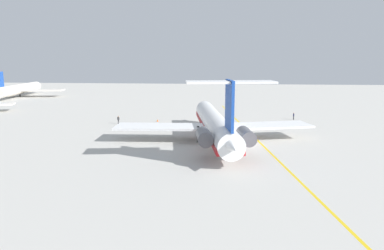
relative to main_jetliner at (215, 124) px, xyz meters
The scene contains 7 objects.
ground 6.48m from the main_jetliner, 105.05° to the right, with size 294.03×294.03×0.00m, color #B7B5AD.
main_jetliner is the anchor object (origin of this frame).
airliner_far_right 102.97m from the main_jetliner, 48.16° to the left, with size 33.61×33.30×10.04m.
ground_crew_near_nose 30.76m from the main_jetliner, 36.11° to the right, with size 0.42×0.28×1.75m.
ground_crew_near_tail 27.03m from the main_jetliner, 54.97° to the left, with size 0.29×0.46×1.80m.
safety_cone_nose 24.02m from the main_jetliner, 35.65° to the left, with size 0.40×0.40×0.55m, color #EA590F.
taxiway_centreline 8.36m from the main_jetliner, 81.74° to the right, with size 95.54×0.36×0.01m, color gold.
Camera 1 is at (-59.02, 3.93, 14.36)m, focal length 33.04 mm.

